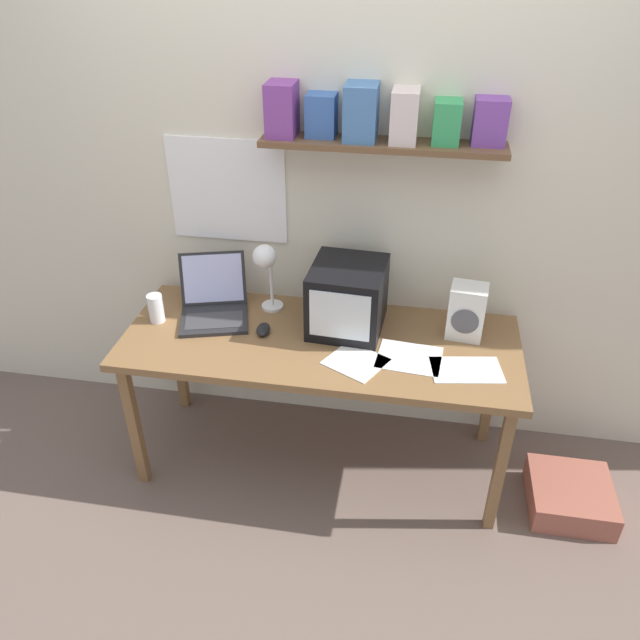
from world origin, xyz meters
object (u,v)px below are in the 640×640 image
(crt_monitor, at_px, (348,297))
(juice_glass, at_px, (156,310))
(computer_mouse, at_px, (263,329))
(printed_handout, at_px, (466,370))
(floor_cushion, at_px, (570,496))
(space_heater, at_px, (467,312))
(open_notebook, at_px, (409,358))
(loose_paper_near_laptop, at_px, (356,361))
(laptop, at_px, (214,302))
(desk_lamp, at_px, (266,263))
(corner_desk, at_px, (320,350))

(crt_monitor, bearing_deg, juice_glass, -169.69)
(computer_mouse, xyz_separation_m, printed_handout, (0.89, -0.13, -0.01))
(crt_monitor, relative_size, floor_cushion, 1.01)
(space_heater, xyz_separation_m, open_notebook, (-0.23, -0.21, -0.12))
(loose_paper_near_laptop, relative_size, open_notebook, 1.04)
(loose_paper_near_laptop, bearing_deg, printed_handout, 2.33)
(crt_monitor, bearing_deg, laptop, -176.72)
(loose_paper_near_laptop, xyz_separation_m, open_notebook, (0.22, 0.06, 0.00))
(crt_monitor, xyz_separation_m, juice_glass, (-0.86, -0.10, -0.09))
(loose_paper_near_laptop, bearing_deg, desk_lamp, 145.33)
(desk_lamp, xyz_separation_m, open_notebook, (0.67, -0.25, -0.26))
(corner_desk, height_order, loose_paper_near_laptop, loose_paper_near_laptop)
(laptop, relative_size, juice_glass, 3.03)
(desk_lamp, xyz_separation_m, juice_glass, (-0.49, -0.15, -0.20))
(laptop, xyz_separation_m, loose_paper_near_laptop, (0.70, -0.27, -0.06))
(open_notebook, bearing_deg, crt_monitor, 145.70)
(juice_glass, xyz_separation_m, printed_handout, (1.39, -0.14, -0.06))
(open_notebook, height_order, floor_cushion, open_notebook)
(laptop, xyz_separation_m, open_notebook, (0.91, -0.20, -0.06))
(juice_glass, relative_size, open_notebook, 0.47)
(juice_glass, bearing_deg, open_notebook, -4.80)
(juice_glass, bearing_deg, printed_handout, -5.89)
(space_heater, distance_m, printed_handout, 0.29)
(laptop, bearing_deg, crt_monitor, -16.33)
(loose_paper_near_laptop, bearing_deg, floor_cushion, 1.62)
(laptop, xyz_separation_m, computer_mouse, (0.26, -0.12, -0.05))
(space_heater, bearing_deg, loose_paper_near_laptop, -141.16)
(crt_monitor, relative_size, computer_mouse, 3.31)
(desk_lamp, xyz_separation_m, printed_handout, (0.90, -0.29, -0.26))
(desk_lamp, distance_m, loose_paper_near_laptop, 0.61)
(laptop, relative_size, printed_handout, 1.31)
(computer_mouse, xyz_separation_m, floor_cushion, (1.43, -0.12, -0.67))
(laptop, xyz_separation_m, floor_cushion, (1.69, -0.24, -0.72))
(space_heater, bearing_deg, corner_desk, -160.50)
(printed_handout, distance_m, open_notebook, 0.24)
(laptop, distance_m, loose_paper_near_laptop, 0.75)
(laptop, height_order, computer_mouse, laptop)
(crt_monitor, bearing_deg, loose_paper_near_laptop, -70.85)
(corner_desk, bearing_deg, juice_glass, 178.30)
(computer_mouse, bearing_deg, laptop, 155.91)
(corner_desk, relative_size, space_heater, 7.09)
(space_heater, xyz_separation_m, computer_mouse, (-0.88, -0.13, -0.11))
(laptop, height_order, loose_paper_near_laptop, laptop)
(corner_desk, relative_size, open_notebook, 6.13)
(desk_lamp, relative_size, floor_cushion, 0.98)
(space_heater, distance_m, floor_cushion, 0.99)
(juice_glass, relative_size, computer_mouse, 1.21)
(corner_desk, bearing_deg, crt_monitor, 50.74)
(laptop, distance_m, printed_handout, 1.18)
(crt_monitor, distance_m, floor_cushion, 1.36)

